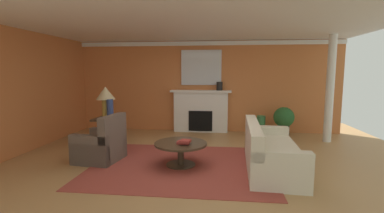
% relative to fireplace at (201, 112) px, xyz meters
% --- Properties ---
extents(ground_plane, '(9.71, 9.71, 0.00)m').
position_rel_fireplace_xyz_m(ground_plane, '(0.03, -2.95, -0.59)').
color(ground_plane, tan).
extents(wall_fireplace, '(8.07, 0.12, 2.71)m').
position_rel_fireplace_xyz_m(wall_fireplace, '(0.03, 0.21, 0.76)').
color(wall_fireplace, '#CC723D').
rests_on(wall_fireplace, ground_plane).
extents(wall_window, '(0.12, 6.79, 2.71)m').
position_rel_fireplace_xyz_m(wall_window, '(-3.76, -2.65, 0.76)').
color(wall_window, '#CC723D').
rests_on(wall_window, ground_plane).
extents(ceiling_panel, '(8.07, 6.79, 0.06)m').
position_rel_fireplace_xyz_m(ceiling_panel, '(0.03, -2.65, 2.15)').
color(ceiling_panel, white).
extents(crown_moulding, '(8.07, 0.08, 0.12)m').
position_rel_fireplace_xyz_m(crown_moulding, '(0.03, 0.13, 2.04)').
color(crown_moulding, white).
extents(area_rug, '(3.37, 2.71, 0.01)m').
position_rel_fireplace_xyz_m(area_rug, '(-0.15, -3.03, -0.59)').
color(area_rug, '#993D33').
rests_on(area_rug, ground_plane).
extents(fireplace, '(1.80, 0.35, 1.26)m').
position_rel_fireplace_xyz_m(fireplace, '(0.00, 0.00, 0.00)').
color(fireplace, white).
rests_on(fireplace, ground_plane).
extents(mantel_mirror, '(1.20, 0.04, 1.04)m').
position_rel_fireplace_xyz_m(mantel_mirror, '(-0.00, 0.12, 1.33)').
color(mantel_mirror, silver).
extents(sofa, '(1.00, 2.14, 0.85)m').
position_rel_fireplace_xyz_m(sofa, '(1.51, -3.03, -0.30)').
color(sofa, beige).
rests_on(sofa, ground_plane).
extents(armchair_near_window, '(0.91, 0.91, 0.95)m').
position_rel_fireplace_xyz_m(armchair_near_window, '(-1.78, -2.93, -0.29)').
color(armchair_near_window, brown).
rests_on(armchair_near_window, ground_plane).
extents(coffee_table, '(1.00, 1.00, 0.45)m').
position_rel_fireplace_xyz_m(coffee_table, '(-0.15, -3.03, -0.26)').
color(coffee_table, '#3D2D1E').
rests_on(coffee_table, ground_plane).
extents(side_table, '(0.56, 0.56, 0.70)m').
position_rel_fireplace_xyz_m(side_table, '(-2.10, -1.93, -0.19)').
color(side_table, '#3D2D1E').
rests_on(side_table, ground_plane).
extents(table_lamp, '(0.44, 0.44, 0.75)m').
position_rel_fireplace_xyz_m(table_lamp, '(-2.10, -1.93, 0.63)').
color(table_lamp, '#B28E38').
rests_on(table_lamp, side_table).
extents(vase_on_side_table, '(0.15, 0.15, 0.47)m').
position_rel_fireplace_xyz_m(vase_on_side_table, '(-1.95, -2.05, 0.34)').
color(vase_on_side_table, navy).
rests_on(vase_on_side_table, side_table).
extents(vase_tall_corner, '(0.24, 0.24, 0.57)m').
position_rel_fireplace_xyz_m(vase_tall_corner, '(1.73, -0.30, -0.31)').
color(vase_tall_corner, '#33703D').
rests_on(vase_tall_corner, ground_plane).
extents(vase_mantel_right, '(0.18, 0.18, 0.25)m').
position_rel_fireplace_xyz_m(vase_mantel_right, '(0.55, -0.05, 0.79)').
color(vase_mantel_right, black).
rests_on(vase_mantel_right, fireplace).
extents(book_red_cover, '(0.24, 0.18, 0.04)m').
position_rel_fireplace_xyz_m(book_red_cover, '(-0.09, -3.09, -0.12)').
color(book_red_cover, maroon).
rests_on(book_red_cover, coffee_table).
extents(book_art_folio, '(0.22, 0.21, 0.05)m').
position_rel_fireplace_xyz_m(book_art_folio, '(-0.04, -3.17, -0.08)').
color(book_art_folio, maroon).
rests_on(book_art_folio, coffee_table).
extents(potted_plant, '(0.56, 0.56, 0.83)m').
position_rel_fireplace_xyz_m(potted_plant, '(2.33, -0.40, -0.10)').
color(potted_plant, '#333333').
rests_on(potted_plant, ground_plane).
extents(column_white, '(0.20, 0.20, 2.71)m').
position_rel_fireplace_xyz_m(column_white, '(3.34, -0.81, 0.76)').
color(column_white, white).
rests_on(column_white, ground_plane).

